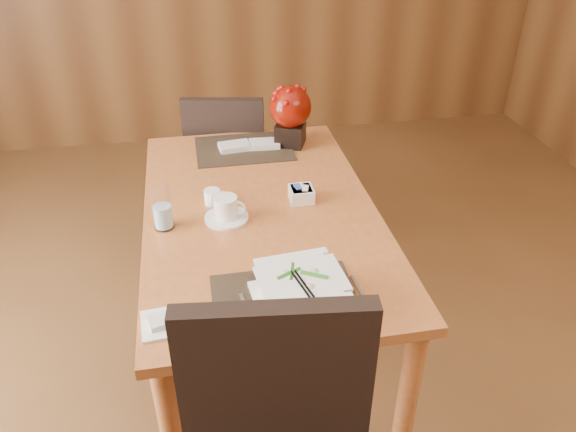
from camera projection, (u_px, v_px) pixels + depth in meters
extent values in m
cube|color=#B96733|center=(261.00, 214.00, 2.21)|extent=(0.90, 1.50, 0.04)
cylinder|color=#B96733|center=(170.00, 212.00, 2.92)|extent=(0.07, 0.07, 0.71)
cylinder|color=#B96733|center=(407.00, 403.00, 1.90)|extent=(0.07, 0.07, 0.71)
cylinder|color=#B96733|center=(316.00, 198.00, 3.04)|extent=(0.07, 0.07, 0.71)
cube|color=black|center=(286.00, 301.00, 1.74)|extent=(0.45, 0.33, 0.01)
cube|color=black|center=(244.00, 149.00, 2.65)|extent=(0.45, 0.33, 0.01)
cube|color=white|center=(301.00, 305.00, 1.72)|extent=(0.30, 0.30, 0.01)
cube|color=white|center=(301.00, 291.00, 1.69)|extent=(0.22, 0.22, 0.09)
cylinder|color=tan|center=(301.00, 291.00, 1.69)|extent=(0.18, 0.18, 0.08)
cylinder|color=white|center=(227.00, 218.00, 2.14)|extent=(0.17, 0.17, 0.01)
cylinder|color=white|center=(226.00, 207.00, 2.11)|extent=(0.12, 0.12, 0.08)
cylinder|color=black|center=(225.00, 199.00, 2.09)|extent=(0.08, 0.08, 0.01)
cylinder|color=white|center=(162.00, 208.00, 2.05)|extent=(0.09, 0.09, 0.17)
cube|color=white|center=(301.00, 194.00, 2.24)|extent=(0.09, 0.09, 0.06)
cube|color=black|center=(290.00, 134.00, 2.67)|extent=(0.17, 0.17, 0.11)
sphere|color=maroon|center=(290.00, 107.00, 2.59)|extent=(0.20, 0.20, 0.20)
cube|color=white|center=(164.00, 323.00, 1.65)|extent=(0.14, 0.14, 0.01)
cube|color=black|center=(276.00, 390.00, 1.39)|extent=(0.48, 0.11, 0.54)
cube|color=black|center=(231.00, 169.00, 3.17)|extent=(0.50, 0.50, 0.06)
cube|color=black|center=(224.00, 142.00, 2.87)|extent=(0.41, 0.12, 0.46)
cylinder|color=black|center=(264.00, 189.00, 3.44)|extent=(0.03, 0.03, 0.40)
cylinder|color=black|center=(261.00, 220.00, 3.14)|extent=(0.03, 0.03, 0.40)
cylinder|color=black|center=(207.00, 189.00, 3.44)|extent=(0.03, 0.03, 0.40)
cylinder|color=black|center=(199.00, 220.00, 3.15)|extent=(0.03, 0.03, 0.40)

